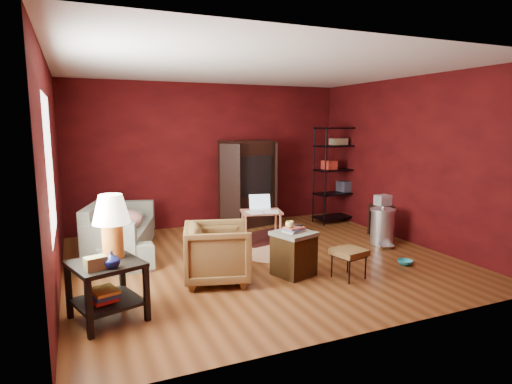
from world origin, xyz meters
TOP-DOWN VIEW (x-y plane):
  - room at (-0.04, -0.01)m, footprint 5.54×5.04m
  - sofa at (-1.91, 1.04)m, footprint 0.62×1.94m
  - armchair at (-0.88, -0.59)m, footprint 0.95×0.98m
  - pet_bowl_steel at (2.13, -0.27)m, footprint 0.26×0.15m
  - pet_bowl_turquoise at (1.82, -1.04)m, footprint 0.22×0.10m
  - vase at (-2.23, -1.40)m, footprint 0.18×0.19m
  - mug at (0.05, -0.80)m, footprint 0.13×0.12m
  - side_table at (-2.23, -1.12)m, footprint 0.82×0.82m
  - sofa_cushions at (-1.94, 1.07)m, footprint 1.27×2.01m
  - hamper at (0.13, -0.78)m, footprint 0.61×0.61m
  - footstool at (0.74, -1.17)m, footprint 0.46×0.46m
  - rug_round at (0.40, 0.30)m, footprint 1.72×1.72m
  - rug_oriental at (0.63, 1.11)m, footprint 1.45×1.13m
  - laptop_desk at (0.34, 0.77)m, footprint 0.76×0.64m
  - tv_armoire at (0.63, 2.09)m, footprint 1.31×0.89m
  - wire_shelving at (2.49, 1.71)m, footprint 0.99×0.49m
  - small_stand at (2.62, 0.45)m, footprint 0.39×0.39m
  - trash_can at (2.22, -0.03)m, footprint 0.51×0.51m

SIDE VIEW (x-z plane):
  - rug_round at x=0.40m, z-range 0.00..0.01m
  - rug_oriental at x=0.63m, z-range 0.01..0.02m
  - pet_bowl_turquoise at x=1.82m, z-range 0.00..0.21m
  - pet_bowl_steel at x=2.13m, z-range 0.00..0.26m
  - trash_can at x=2.22m, z-range -0.02..0.64m
  - hamper at x=0.13m, z-range -0.03..0.65m
  - footstool at x=0.74m, z-range 0.14..0.54m
  - sofa at x=-1.91m, z-range 0.00..0.75m
  - sofa_cushions at x=-1.94m, z-range -0.01..0.78m
  - armchair at x=-0.88m, z-range 0.00..0.83m
  - laptop_desk at x=0.34m, z-range 0.10..0.93m
  - small_stand at x=2.62m, z-range 0.18..0.93m
  - vase at x=-2.23m, z-range 0.62..0.78m
  - mug at x=0.05m, z-range 0.66..0.78m
  - side_table at x=-2.23m, z-range 0.13..1.42m
  - tv_armoire at x=0.63m, z-range 0.04..1.74m
  - wire_shelving at x=2.49m, z-range 0.09..2.05m
  - room at x=-0.04m, z-range -0.02..2.82m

